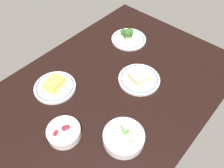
{
  "coord_description": "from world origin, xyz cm",
  "views": [
    {
      "loc": [
        53.19,
        47.19,
        88.45
      ],
      "look_at": [
        0.0,
        0.0,
        6.0
      ],
      "focal_mm": 36.68,
      "sensor_mm": 36.0,
      "label": 1
    }
  ],
  "objects_px": {
    "plate_sandwich": "(139,79)",
    "bowl_berries": "(64,132)",
    "bowl_peas": "(124,137)",
    "plate_broccoli": "(128,37)",
    "plate_cheese": "(55,86)"
  },
  "relations": [
    {
      "from": "plate_sandwich",
      "to": "bowl_berries",
      "type": "height_order",
      "value": "bowl_berries"
    },
    {
      "from": "bowl_peas",
      "to": "bowl_berries",
      "type": "distance_m",
      "value": 0.24
    },
    {
      "from": "bowl_berries",
      "to": "plate_cheese",
      "type": "bearing_deg",
      "value": -120.76
    },
    {
      "from": "plate_broccoli",
      "to": "plate_cheese",
      "type": "height_order",
      "value": "plate_broccoli"
    },
    {
      "from": "bowl_berries",
      "to": "plate_sandwich",
      "type": "bearing_deg",
      "value": 174.13
    },
    {
      "from": "plate_cheese",
      "to": "bowl_berries",
      "type": "relative_size",
      "value": 1.44
    },
    {
      "from": "plate_broccoli",
      "to": "plate_sandwich",
      "type": "relative_size",
      "value": 0.98
    },
    {
      "from": "plate_sandwich",
      "to": "bowl_berries",
      "type": "distance_m",
      "value": 0.44
    },
    {
      "from": "bowl_peas",
      "to": "plate_sandwich",
      "type": "bearing_deg",
      "value": -153.55
    },
    {
      "from": "bowl_peas",
      "to": "bowl_berries",
      "type": "relative_size",
      "value": 1.21
    },
    {
      "from": "plate_sandwich",
      "to": "bowl_berries",
      "type": "relative_size",
      "value": 1.49
    },
    {
      "from": "plate_broccoli",
      "to": "plate_cheese",
      "type": "bearing_deg",
      "value": -3.36
    },
    {
      "from": "plate_broccoli",
      "to": "plate_sandwich",
      "type": "height_order",
      "value": "plate_broccoli"
    },
    {
      "from": "plate_broccoli",
      "to": "plate_sandwich",
      "type": "distance_m",
      "value": 0.32
    },
    {
      "from": "plate_sandwich",
      "to": "bowl_peas",
      "type": "bearing_deg",
      "value": 26.45
    }
  ]
}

